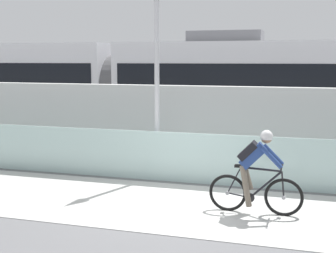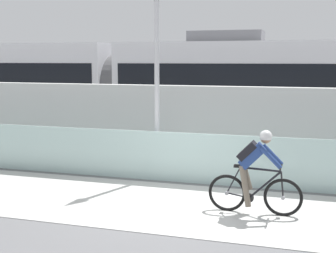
% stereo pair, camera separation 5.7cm
% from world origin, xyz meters
% --- Properties ---
extents(ground_plane, '(200.00, 200.00, 0.00)m').
position_xyz_m(ground_plane, '(0.00, 0.00, 0.00)').
color(ground_plane, slate).
extents(bike_path_deck, '(32.00, 3.20, 0.01)m').
position_xyz_m(bike_path_deck, '(0.00, 0.00, 0.01)').
color(bike_path_deck, beige).
rests_on(bike_path_deck, ground).
extents(glass_parapet, '(32.00, 0.05, 1.19)m').
position_xyz_m(glass_parapet, '(0.00, 1.85, 0.60)').
color(glass_parapet, silver).
rests_on(glass_parapet, ground).
extents(concrete_barrier_wall, '(32.00, 0.36, 2.20)m').
position_xyz_m(concrete_barrier_wall, '(0.00, 3.65, 1.10)').
color(concrete_barrier_wall, silver).
rests_on(concrete_barrier_wall, ground).
extents(tram_rail_near, '(32.00, 0.08, 0.01)m').
position_xyz_m(tram_rail_near, '(0.00, 6.13, 0.00)').
color(tram_rail_near, '#595654').
rests_on(tram_rail_near, ground).
extents(tram_rail_far, '(32.00, 0.08, 0.01)m').
position_xyz_m(tram_rail_far, '(0.00, 7.57, 0.00)').
color(tram_rail_far, '#595654').
rests_on(tram_rail_far, ground).
extents(tram, '(22.56, 2.54, 3.81)m').
position_xyz_m(tram, '(-4.06, 6.85, 1.89)').
color(tram, silver).
rests_on(tram, ground).
extents(cyclist_on_bike, '(1.77, 0.58, 1.61)m').
position_xyz_m(cyclist_on_bike, '(1.56, -0.00, 0.80)').
color(cyclist_on_bike, black).
rests_on(cyclist_on_bike, ground).
extents(lamp_post_antenna, '(0.28, 0.28, 5.20)m').
position_xyz_m(lamp_post_antenna, '(-1.08, 2.15, 3.29)').
color(lamp_post_antenna, gray).
rests_on(lamp_post_antenna, ground).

